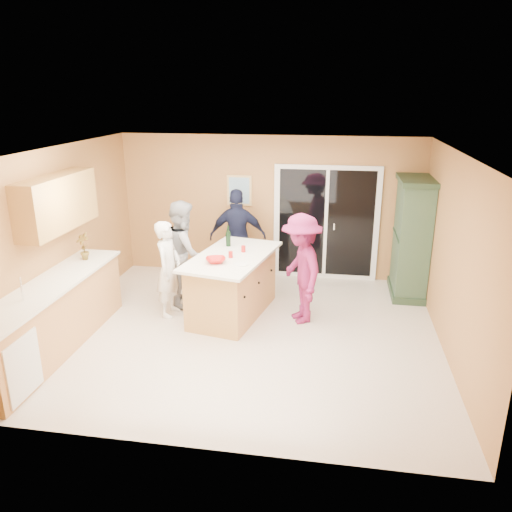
% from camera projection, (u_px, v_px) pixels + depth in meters
% --- Properties ---
extents(floor, '(5.50, 5.50, 0.00)m').
position_uv_depth(floor, '(245.00, 333.00, 7.24)').
color(floor, beige).
rests_on(floor, ground).
extents(ceiling, '(5.50, 5.00, 0.10)m').
position_uv_depth(ceiling, '(243.00, 151.00, 6.42)').
color(ceiling, silver).
rests_on(ceiling, wall_back).
extents(wall_back, '(5.50, 0.10, 2.60)m').
position_uv_depth(wall_back, '(269.00, 207.00, 9.17)').
color(wall_back, tan).
rests_on(wall_back, ground).
extents(wall_front, '(5.50, 0.10, 2.60)m').
position_uv_depth(wall_front, '(193.00, 329.00, 4.49)').
color(wall_front, tan).
rests_on(wall_front, ground).
extents(wall_left, '(0.10, 5.00, 2.60)m').
position_uv_depth(wall_left, '(59.00, 238.00, 7.25)').
color(wall_left, tan).
rests_on(wall_left, ground).
extents(wall_right, '(0.10, 5.00, 2.60)m').
position_uv_depth(wall_right, '(454.00, 258.00, 6.41)').
color(wall_right, tan).
rests_on(wall_right, ground).
extents(left_cabinet_run, '(0.65, 3.05, 1.24)m').
position_uv_depth(left_cabinet_run, '(45.00, 323.00, 6.49)').
color(left_cabinet_run, '#BD8249').
rests_on(left_cabinet_run, floor).
extents(upper_cabinets, '(0.35, 1.60, 0.75)m').
position_uv_depth(upper_cabinets, '(57.00, 203.00, 6.86)').
color(upper_cabinets, '#BD8249').
rests_on(upper_cabinets, wall_left).
extents(sliding_door, '(1.90, 0.07, 2.10)m').
position_uv_depth(sliding_door, '(326.00, 223.00, 9.06)').
color(sliding_door, silver).
rests_on(sliding_door, floor).
extents(framed_picture, '(0.46, 0.04, 0.56)m').
position_uv_depth(framed_picture, '(239.00, 190.00, 9.14)').
color(framed_picture, tan).
rests_on(framed_picture, wall_back).
extents(kitchen_island, '(1.35, 2.01, 0.97)m').
position_uv_depth(kitchen_island, '(233.00, 287.00, 7.71)').
color(kitchen_island, '#BD8249').
rests_on(kitchen_island, floor).
extents(green_hutch, '(0.58, 1.09, 2.01)m').
position_uv_depth(green_hutch, '(411.00, 239.00, 8.33)').
color(green_hutch, '#233925').
rests_on(green_hutch, floor).
extents(woman_white, '(0.40, 0.57, 1.50)m').
position_uv_depth(woman_white, '(169.00, 269.00, 7.62)').
color(woman_white, white).
rests_on(woman_white, floor).
extents(woman_grey, '(0.89, 1.00, 1.71)m').
position_uv_depth(woman_grey, '(184.00, 253.00, 8.05)').
color(woman_grey, gray).
rests_on(woman_grey, floor).
extents(woman_navy, '(1.05, 0.55, 1.72)m').
position_uv_depth(woman_navy, '(238.00, 237.00, 8.90)').
color(woman_navy, '#191F38').
rests_on(woman_navy, floor).
extents(woman_magenta, '(0.99, 1.23, 1.66)m').
position_uv_depth(woman_magenta, '(301.00, 269.00, 7.39)').
color(woman_magenta, '#7C1B51').
rests_on(woman_magenta, floor).
extents(serving_bowl, '(0.36, 0.36, 0.07)m').
position_uv_depth(serving_bowl, '(216.00, 260.00, 7.21)').
color(serving_bowl, '#B51714').
rests_on(serving_bowl, kitchen_island).
extents(tulip_vase, '(0.26, 0.22, 0.41)m').
position_uv_depth(tulip_vase, '(84.00, 247.00, 7.39)').
color(tulip_vase, '#A32E10').
rests_on(tulip_vase, left_cabinet_run).
extents(tumbler_near, '(0.08, 0.08, 0.10)m').
position_uv_depth(tumbler_near, '(243.00, 249.00, 7.68)').
color(tumbler_near, '#B51714').
rests_on(tumbler_near, kitchen_island).
extents(tumbler_far, '(0.08, 0.08, 0.09)m').
position_uv_depth(tumbler_far, '(231.00, 255.00, 7.42)').
color(tumbler_far, '#B51714').
rests_on(tumbler_far, kitchen_island).
extents(wine_bottle, '(0.08, 0.08, 0.33)m').
position_uv_depth(wine_bottle, '(228.00, 238.00, 7.95)').
color(wine_bottle, black).
rests_on(wine_bottle, kitchen_island).
extents(white_plate, '(0.22, 0.22, 0.01)m').
position_uv_depth(white_plate, '(241.00, 265.00, 7.12)').
color(white_plate, white).
rests_on(white_plate, kitchen_island).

